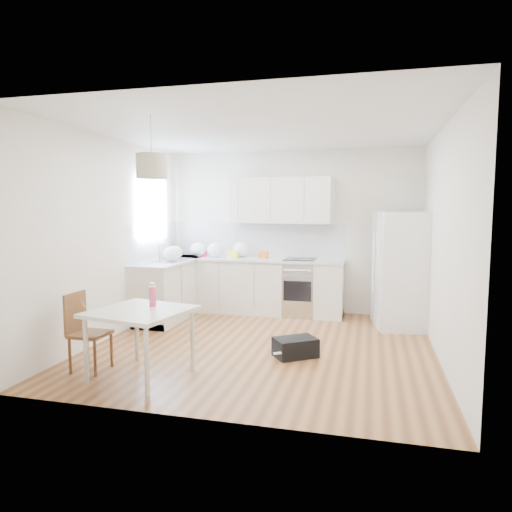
{
  "coord_description": "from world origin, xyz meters",
  "views": [
    {
      "loc": [
        1.3,
        -5.51,
        1.75
      ],
      "look_at": [
        -0.19,
        0.4,
        1.11
      ],
      "focal_mm": 32.0,
      "sensor_mm": 36.0,
      "label": 1
    }
  ],
  "objects_px": {
    "dining_chair": "(90,332)",
    "gym_bag": "(295,347)",
    "dining_table": "(140,317)",
    "refrigerator": "(402,270)"
  },
  "relations": [
    {
      "from": "gym_bag",
      "to": "refrigerator",
      "type": "bearing_deg",
      "value": 18.71
    },
    {
      "from": "dining_table",
      "to": "gym_bag",
      "type": "distance_m",
      "value": 1.85
    },
    {
      "from": "dining_chair",
      "to": "gym_bag",
      "type": "height_order",
      "value": "dining_chair"
    },
    {
      "from": "refrigerator",
      "to": "gym_bag",
      "type": "xyz_separation_m",
      "value": [
        -1.28,
        -1.74,
        -0.74
      ]
    },
    {
      "from": "dining_chair",
      "to": "gym_bag",
      "type": "xyz_separation_m",
      "value": [
        2.07,
        1.0,
        -0.31
      ]
    },
    {
      "from": "refrigerator",
      "to": "gym_bag",
      "type": "bearing_deg",
      "value": -133.82
    },
    {
      "from": "dining_table",
      "to": "dining_chair",
      "type": "relative_size",
      "value": 1.25
    },
    {
      "from": "dining_table",
      "to": "refrigerator",
      "type": "bearing_deg",
      "value": 57.01
    },
    {
      "from": "dining_chair",
      "to": "refrigerator",
      "type": "bearing_deg",
      "value": 40.19
    },
    {
      "from": "refrigerator",
      "to": "dining_table",
      "type": "distance_m",
      "value": 3.9
    }
  ]
}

